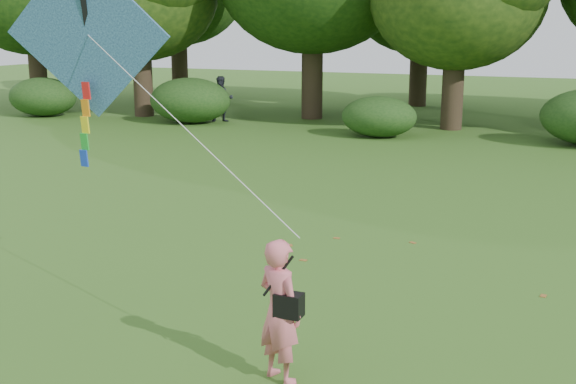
% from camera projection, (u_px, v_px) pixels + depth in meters
% --- Properties ---
extents(ground, '(100.00, 100.00, 0.00)m').
position_uv_depth(ground, '(310.00, 359.00, 8.51)').
color(ground, '#265114').
rests_on(ground, ground).
extents(man_kite_flyer, '(0.70, 0.60, 1.63)m').
position_uv_depth(man_kite_flyer, '(280.00, 311.00, 7.85)').
color(man_kite_flyer, '#E16A77').
rests_on(man_kite_flyer, ground).
extents(bystander_left, '(1.13, 1.08, 1.84)m').
position_uv_depth(bystander_left, '(222.00, 99.00, 29.07)').
color(bystander_left, '#262832').
rests_on(bystander_left, ground).
extents(crossbody_bag, '(0.43, 0.20, 0.68)m').
position_uv_depth(crossbody_bag, '(289.00, 304.00, 7.76)').
color(crossbody_bag, black).
rests_on(crossbody_bag, ground).
extents(flying_kite, '(5.49, 2.57, 3.29)m').
position_uv_depth(flying_kite, '(88.00, 37.00, 10.58)').
color(flying_kite, '#24619E').
rests_on(flying_kite, ground).
extents(shrub_band, '(39.15, 3.22, 1.88)m').
position_uv_depth(shrub_band, '(477.00, 115.00, 24.40)').
color(shrub_band, '#264919').
rests_on(shrub_band, ground).
extents(fallen_leaves, '(6.28, 10.72, 0.01)m').
position_uv_depth(fallen_leaves, '(502.00, 265.00, 11.82)').
color(fallen_leaves, brown).
rests_on(fallen_leaves, ground).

